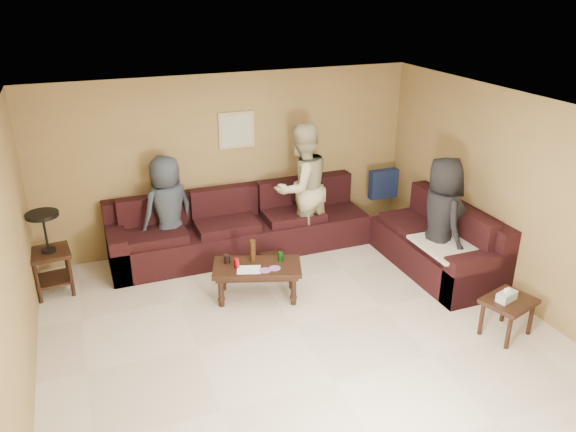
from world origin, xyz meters
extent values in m
plane|color=beige|center=(0.00, 0.00, 0.00)|extent=(5.50, 5.50, 0.00)
cube|color=white|center=(0.00, 0.00, 2.45)|extent=(5.50, 5.00, 0.10)
cube|color=olive|center=(0.00, 2.50, 1.25)|extent=(5.50, 0.10, 2.50)
cube|color=olive|center=(0.00, -2.50, 1.25)|extent=(5.50, 0.10, 2.50)
cube|color=olive|center=(-2.75, 0.00, 1.25)|extent=(0.10, 5.00, 2.50)
cube|color=olive|center=(2.75, 0.00, 1.25)|extent=(0.10, 5.00, 2.50)
cube|color=black|center=(0.00, 2.05, 0.23)|extent=(3.70, 0.90, 0.45)
cube|color=black|center=(0.00, 2.38, 0.68)|extent=(3.70, 0.24, 0.45)
cube|color=black|center=(-1.73, 2.05, 0.32)|extent=(0.24, 0.90, 0.63)
cube|color=black|center=(2.30, 0.60, 0.23)|extent=(0.90, 2.00, 0.45)
cube|color=black|center=(2.63, 0.60, 0.68)|extent=(0.24, 2.00, 0.45)
cube|color=black|center=(2.30, -0.28, 0.32)|extent=(0.90, 0.24, 0.63)
cube|color=#131D3E|center=(2.30, 2.05, 0.75)|extent=(0.45, 0.14, 0.45)
cube|color=beige|center=(2.30, 0.15, 0.58)|extent=(1.00, 0.85, 0.04)
cube|color=black|center=(-0.19, 0.77, 0.42)|extent=(1.19, 0.85, 0.06)
cube|color=black|center=(-0.19, 0.77, 0.36)|extent=(1.09, 0.75, 0.05)
cylinder|color=black|center=(-0.67, 0.72, 0.19)|extent=(0.07, 0.07, 0.39)
cylinder|color=black|center=(0.16, 0.44, 0.19)|extent=(0.07, 0.07, 0.39)
cylinder|color=black|center=(-0.54, 1.09, 0.19)|extent=(0.07, 0.07, 0.39)
cylinder|color=black|center=(0.29, 0.81, 0.19)|extent=(0.07, 0.07, 0.39)
cylinder|color=red|center=(-0.44, 0.80, 0.51)|extent=(0.07, 0.07, 0.12)
cylinder|color=#136F21|center=(0.12, 0.77, 0.51)|extent=(0.07, 0.07, 0.12)
cylinder|color=#331D0B|center=(-0.20, 0.89, 0.59)|extent=(0.07, 0.07, 0.28)
cylinder|color=black|center=(-0.52, 0.96, 0.50)|extent=(0.08, 0.08, 0.11)
cube|color=white|center=(-0.32, 0.69, 0.45)|extent=(0.34, 0.30, 0.00)
cylinder|color=#F35587|center=(-0.14, 0.60, 0.45)|extent=(0.14, 0.14, 0.01)
cylinder|color=#F35587|center=(-0.02, 0.61, 0.45)|extent=(0.14, 0.14, 0.01)
cube|color=black|center=(-2.55, 1.81, 0.56)|extent=(0.52, 0.52, 0.05)
cube|color=black|center=(-2.55, 1.81, 0.19)|extent=(0.46, 0.46, 0.03)
cylinder|color=black|center=(-2.72, 1.60, 0.28)|extent=(0.05, 0.05, 0.56)
cylinder|color=black|center=(-2.34, 1.63, 0.28)|extent=(0.05, 0.05, 0.56)
cylinder|color=black|center=(-2.75, 1.98, 0.28)|extent=(0.05, 0.05, 0.56)
cylinder|color=black|center=(-2.37, 2.02, 0.28)|extent=(0.05, 0.05, 0.56)
cylinder|color=black|center=(-2.55, 1.81, 0.59)|extent=(0.17, 0.17, 0.03)
cylinder|color=black|center=(-2.55, 1.81, 0.84)|extent=(0.03, 0.03, 0.46)
cylinder|color=black|center=(-2.55, 1.81, 1.07)|extent=(0.38, 0.38, 0.05)
cube|color=black|center=(2.13, -0.99, 0.42)|extent=(0.64, 0.58, 0.05)
cylinder|color=black|center=(1.97, -1.21, 0.21)|extent=(0.05, 0.05, 0.42)
cylinder|color=black|center=(2.39, -1.09, 0.21)|extent=(0.05, 0.05, 0.42)
cylinder|color=black|center=(1.88, -0.89, 0.21)|extent=(0.05, 0.05, 0.42)
cylinder|color=black|center=(2.29, -0.77, 0.21)|extent=(0.05, 0.05, 0.42)
cube|color=silver|center=(2.09, -0.99, 0.50)|extent=(0.26, 0.18, 0.10)
cube|color=white|center=(2.09, -0.99, 0.57)|extent=(0.06, 0.04, 0.05)
cube|color=black|center=(0.18, 1.30, 0.13)|extent=(0.24, 0.24, 0.27)
cube|color=tan|center=(0.10, 2.48, 1.70)|extent=(0.52, 0.03, 0.52)
cube|color=beige|center=(0.10, 2.46, 1.70)|extent=(0.44, 0.01, 0.44)
imported|color=#2D343E|center=(-1.01, 2.10, 0.77)|extent=(0.88, 0.74, 1.55)
imported|color=#BCB68B|center=(0.86, 1.89, 0.93)|extent=(1.07, 0.94, 1.86)
imported|color=black|center=(2.15, 0.37, 0.84)|extent=(0.63, 0.88, 1.67)
camera|label=1|loc=(-2.04, -5.03, 3.69)|focal=35.00mm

